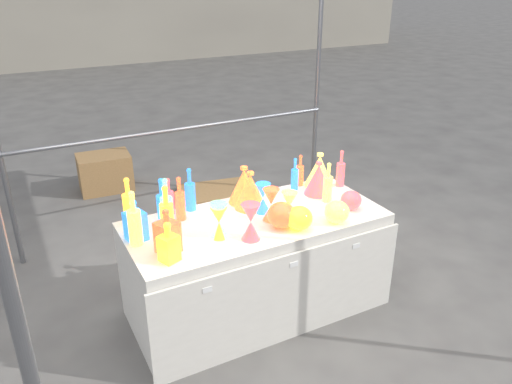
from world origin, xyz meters
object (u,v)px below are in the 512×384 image
display_table (257,265)px  decanter_0 (168,242)px  cardboard_box_closed (105,172)px  lampshade_0 (250,190)px  hourglass_0 (271,205)px  globe_0 (299,219)px  bottle_0 (129,200)px

display_table → decanter_0: size_ratio=7.25×
cardboard_box_closed → lampshade_0: lampshade_0 is taller
display_table → lampshade_0: 0.55m
cardboard_box_closed → display_table: bearing=-76.0°
hourglass_0 → lampshade_0: 0.24m
display_table → cardboard_box_closed: display_table is taller
hourglass_0 → globe_0: bearing=-64.1°
display_table → globe_0: globe_0 is taller
display_table → bottle_0: bottle_0 is taller
cardboard_box_closed → decanter_0: size_ratio=2.26×
hourglass_0 → lampshade_0: lampshade_0 is taller
bottle_0 → decanter_0: bearing=-82.9°
cardboard_box_closed → decanter_0: 3.10m
lampshade_0 → decanter_0: bearing=-135.8°
cardboard_box_closed → hourglass_0: (0.58, -2.83, 0.66)m
display_table → lampshade_0: size_ratio=6.67×
decanter_0 → hourglass_0: (0.79, 0.18, -0.01)m
display_table → decanter_0: decanter_0 is taller
lampshade_0 → cardboard_box_closed: bearing=116.8°
lampshade_0 → display_table: bearing=-89.3°
bottle_0 → cardboard_box_closed: bearing=83.3°
display_table → globe_0: bearing=-55.2°
display_table → hourglass_0: hourglass_0 is taller
decanter_0 → hourglass_0: size_ratio=1.10×
cardboard_box_closed → bottle_0: size_ratio=1.76×
hourglass_0 → globe_0: hourglass_0 is taller
decanter_0 → lampshade_0: (0.75, 0.42, 0.01)m
decanter_0 → lampshade_0: lampshade_0 is taller
display_table → lampshade_0: bearing=75.7°
bottle_0 → lampshade_0: bearing=-11.9°
decanter_0 → lampshade_0: bearing=6.7°
decanter_0 → lampshade_0: size_ratio=0.92×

